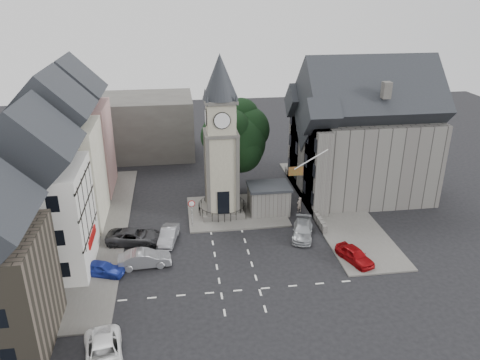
{
  "coord_description": "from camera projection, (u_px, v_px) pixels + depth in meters",
  "views": [
    {
      "loc": [
        -4.22,
        -35.44,
        22.07
      ],
      "look_at": [
        1.46,
        5.0,
        4.89
      ],
      "focal_mm": 35.0,
      "sensor_mm": 36.0,
      "label": 1
    }
  ],
  "objects": [
    {
      "name": "central_island",
      "position": [
        236.0,
        211.0,
        48.91
      ],
      "size": [
        10.0,
        8.0,
        0.16
      ],
      "primitive_type": "cube",
      "color": "#595651",
      "rests_on": "ground"
    },
    {
      "name": "car_west_blue",
      "position": [
        102.0,
        269.0,
        38.11
      ],
      "size": [
        3.92,
        2.54,
        1.24
      ],
      "primitive_type": "imported",
      "rotation": [
        0.0,
        0.0,
        1.25
      ],
      "color": "#1B2E97",
      "rests_on": "ground"
    },
    {
      "name": "pavement_west",
      "position": [
        96.0,
        230.0,
        45.29
      ],
      "size": [
        6.0,
        30.0,
        0.14
      ],
      "primitive_type": "cube",
      "color": "#595651",
      "rests_on": "ground"
    },
    {
      "name": "terrace_pink",
      "position": [
        74.0,
        136.0,
        51.51
      ],
      "size": [
        8.1,
        7.6,
        12.8
      ],
      "color": "tan",
      "rests_on": "ground"
    },
    {
      "name": "car_east_red",
      "position": [
        355.0,
        255.0,
        39.95
      ],
      "size": [
        2.83,
        4.17,
        1.32
      ],
      "primitive_type": "imported",
      "rotation": [
        0.0,
        0.0,
        0.36
      ],
      "color": "#94080B",
      "rests_on": "ground"
    },
    {
      "name": "pedestrian",
      "position": [
        299.0,
        205.0,
        48.63
      ],
      "size": [
        0.71,
        0.59,
        1.67
      ],
      "primitive_type": "imported",
      "rotation": [
        0.0,
        0.0,
        3.51
      ],
      "color": "beige",
      "rests_on": "ground"
    },
    {
      "name": "road_markings",
      "position": [
        240.0,
        290.0,
        36.43
      ],
      "size": [
        20.0,
        8.0,
        0.01
      ],
      "primitive_type": "cube",
      "color": "silver",
      "rests_on": "ground"
    },
    {
      "name": "clock_tower",
      "position": [
        221.0,
        139.0,
        45.59
      ],
      "size": [
        4.86,
        4.86,
        16.25
      ],
      "color": "#4C4944",
      "rests_on": "ground"
    },
    {
      "name": "car_island_east",
      "position": [
        303.0,
        230.0,
        43.96
      ],
      "size": [
        3.08,
        4.79,
        1.29
      ],
      "primitive_type": "imported",
      "rotation": [
        0.0,
        0.0,
        -0.31
      ],
      "color": "#AAAEB3",
      "rests_on": "ground"
    },
    {
      "name": "car_west_silver",
      "position": [
        145.0,
        259.0,
        39.29
      ],
      "size": [
        4.52,
        1.85,
        1.46
      ],
      "primitive_type": "imported",
      "rotation": [
        0.0,
        0.0,
        1.64
      ],
      "color": "gray",
      "rests_on": "ground"
    },
    {
      "name": "stone_shelter",
      "position": [
        269.0,
        199.0,
        48.31
      ],
      "size": [
        4.3,
        3.3,
        3.08
      ],
      "color": "#605C58",
      "rests_on": "ground"
    },
    {
      "name": "east_boundary_wall",
      "position": [
        303.0,
        196.0,
        51.58
      ],
      "size": [
        0.4,
        16.0,
        0.9
      ],
      "primitive_type": "cube",
      "color": "#605C58",
      "rests_on": "ground"
    },
    {
      "name": "warning_sign_post",
      "position": [
        192.0,
        208.0,
        45.21
      ],
      "size": [
        0.7,
        0.19,
        2.85
      ],
      "color": "black",
      "rests_on": "ground"
    },
    {
      "name": "east_building",
      "position": [
        360.0,
        140.0,
        51.06
      ],
      "size": [
        14.4,
        11.4,
        12.6
      ],
      "color": "#605C58",
      "rests_on": "ground"
    },
    {
      "name": "car_west_grey",
      "position": [
        135.0,
        237.0,
        42.72
      ],
      "size": [
        5.41,
        3.11,
        1.42
      ],
      "primitive_type": "imported",
      "rotation": [
        0.0,
        0.0,
        1.42
      ],
      "color": "#313133",
      "rests_on": "ground"
    },
    {
      "name": "van_sw_white",
      "position": [
        104.0,
        355.0,
        29.17
      ],
      "size": [
        3.12,
        5.36,
        1.4
      ],
      "primitive_type": "imported",
      "rotation": [
        0.0,
        0.0,
        0.16
      ],
      "color": "white",
      "rests_on": "ground"
    },
    {
      "name": "town_tree",
      "position": [
        235.0,
        134.0,
        50.86
      ],
      "size": [
        7.2,
        7.2,
        10.8
      ],
      "color": "black",
      "rests_on": "ground"
    },
    {
      "name": "flagpole",
      "position": [
        311.0,
        159.0,
        43.41
      ],
      "size": [
        3.68,
        0.1,
        2.74
      ],
      "color": "white",
      "rests_on": "ground"
    },
    {
      "name": "pavement_east",
      "position": [
        333.0,
        205.0,
        50.26
      ],
      "size": [
        6.0,
        26.0,
        0.14
      ],
      "primitive_type": "cube",
      "color": "#595651",
      "rests_on": "ground"
    },
    {
      "name": "backdrop_west",
      "position": [
        119.0,
        127.0,
        63.91
      ],
      "size": [
        20.0,
        10.0,
        8.0
      ],
      "primitive_type": "cube",
      "color": "#4C4944",
      "rests_on": "ground"
    },
    {
      "name": "terrace_cream",
      "position": [
        58.0,
        161.0,
        44.21
      ],
      "size": [
        8.1,
        7.6,
        12.8
      ],
      "color": "beige",
      "rests_on": "ground"
    },
    {
      "name": "terrace_tudor",
      "position": [
        37.0,
        201.0,
        37.06
      ],
      "size": [
        8.1,
        7.6,
        12.0
      ],
      "color": "silver",
      "rests_on": "ground"
    },
    {
      "name": "car_island_silver",
      "position": [
        169.0,
        235.0,
        43.09
      ],
      "size": [
        2.16,
        4.15,
        1.3
      ],
      "primitive_type": "imported",
      "rotation": [
        0.0,
        0.0,
        -0.21
      ],
      "color": "#929399",
      "rests_on": "ground"
    },
    {
      "name": "ground",
      "position": [
        232.0,
        253.0,
        41.45
      ],
      "size": [
        120.0,
        120.0,
        0.0
      ],
      "primitive_type": "plane",
      "color": "black",
      "rests_on": "ground"
    }
  ]
}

